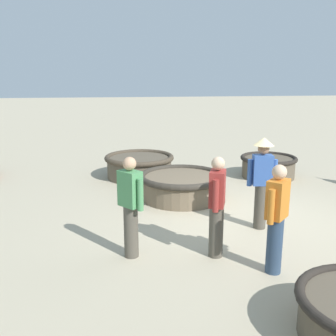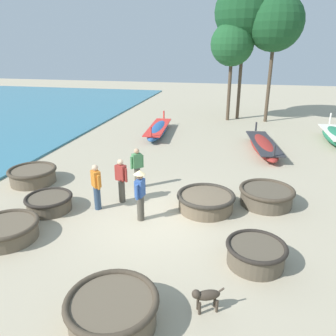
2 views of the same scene
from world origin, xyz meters
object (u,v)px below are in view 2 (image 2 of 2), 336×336
(coracle_far_left, at_px, (266,195))
(fisherman_crouching, at_px, (121,180))
(long_boat_ochre_hull, at_px, (158,129))
(long_boat_red_hull, at_px, (263,146))
(coracle_front_right, at_px, (33,175))
(dog, at_px, (206,296))
(fisherman_standing_right, at_px, (96,186))
(coracle_center, at_px, (206,201))
(coracle_tilted, at_px, (256,253))
(tree_leftmost, at_px, (275,23))
(coracle_far_right, at_px, (49,202))
(tree_tall_back, at_px, (232,44))
(fisherman_hauling, at_px, (137,167))
(tree_center, at_px, (245,12))
(fisherman_by_coracle, at_px, (140,192))
(coracle_weathered, at_px, (7,230))
(coracle_beside_post, at_px, (112,310))

(coracle_far_left, height_order, fisherman_crouching, fisherman_crouching)
(long_boat_ochre_hull, height_order, long_boat_red_hull, long_boat_red_hull)
(coracle_front_right, xyz_separation_m, dog, (7.43, -5.25, 0.04))
(coracle_front_right, relative_size, fisherman_standing_right, 1.18)
(coracle_center, xyz_separation_m, dog, (0.49, -4.45, 0.06))
(coracle_center, bearing_deg, coracle_tilted, -59.85)
(coracle_far_left, xyz_separation_m, dog, (-1.49, -5.28, 0.04))
(coracle_far_left, height_order, tree_leftmost, tree_leftmost)
(coracle_far_right, distance_m, tree_tall_back, 17.04)
(coracle_far_right, relative_size, long_boat_red_hull, 0.30)
(coracle_far_left, bearing_deg, fisherman_hauling, 175.03)
(tree_center, bearing_deg, fisherman_hauling, -103.99)
(coracle_tilted, distance_m, fisherman_by_coracle, 3.80)
(dog, relative_size, tree_center, 0.07)
(coracle_center, height_order, fisherman_crouching, fisherman_crouching)
(coracle_far_left, relative_size, tree_tall_back, 0.28)
(coracle_weathered, relative_size, tree_tall_back, 0.26)
(coracle_far_right, bearing_deg, fisherman_hauling, 46.14)
(coracle_center, height_order, coracle_far_right, coracle_center)
(coracle_far_left, bearing_deg, coracle_beside_post, -118.06)
(fisherman_hauling, bearing_deg, coracle_center, -24.24)
(coracle_beside_post, relative_size, fisherman_by_coracle, 1.10)
(fisherman_hauling, distance_m, tree_center, 15.60)
(coracle_beside_post, relative_size, tree_tall_back, 0.27)
(tree_leftmost, bearing_deg, tree_center, 163.39)
(fisherman_standing_right, bearing_deg, coracle_weathered, -127.66)
(long_boat_ochre_hull, distance_m, tree_center, 10.17)
(coracle_tilted, height_order, coracle_far_left, coracle_far_left)
(coracle_tilted, distance_m, long_boat_red_hull, 9.70)
(coracle_tilted, xyz_separation_m, tree_center, (-0.84, 17.68, 6.93))
(coracle_front_right, bearing_deg, coracle_beside_post, -46.36)
(fisherman_by_coracle, xyz_separation_m, fisherman_hauling, (-0.84, 2.36, -0.12))
(coracle_tilted, height_order, fisherman_crouching, fisherman_crouching)
(coracle_far_right, height_order, fisherman_hauling, fisherman_hauling)
(tree_tall_back, height_order, tree_leftmost, tree_leftmost)
(long_boat_red_hull, height_order, fisherman_by_coracle, fisherman_by_coracle)
(coracle_weathered, height_order, tree_center, tree_center)
(long_boat_ochre_hull, bearing_deg, coracle_beside_post, -79.35)
(coracle_far_right, relative_size, long_boat_ochre_hull, 0.30)
(dog, height_order, tree_tall_back, tree_tall_back)
(fisherman_standing_right, distance_m, dog, 5.48)
(tree_center, bearing_deg, fisherman_by_coracle, -99.12)
(fisherman_standing_right, bearing_deg, coracle_center, 11.83)
(coracle_center, bearing_deg, fisherman_hauling, 155.76)
(long_boat_red_hull, bearing_deg, fisherman_hauling, -130.27)
(coracle_front_right, relative_size, fisherman_crouching, 1.18)
(long_boat_ochre_hull, bearing_deg, coracle_far_left, -54.88)
(coracle_weathered, relative_size, tree_center, 0.19)
(long_boat_red_hull, bearing_deg, coracle_weathered, -126.50)
(coracle_weathered, height_order, coracle_far_left, coracle_far_left)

